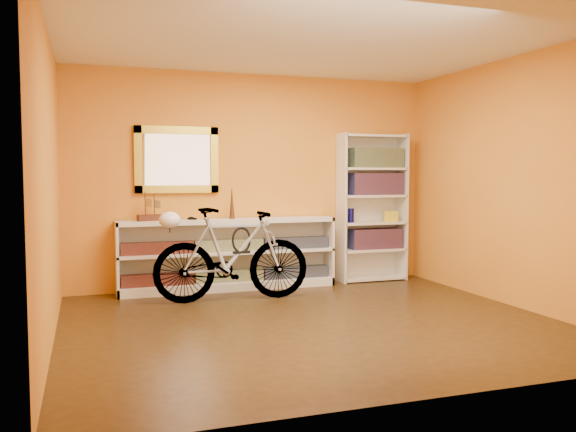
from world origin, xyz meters
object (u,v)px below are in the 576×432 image
object	(u,v)px
bookcase	(372,208)
bicycle	(232,254)
helmet	(170,220)
console_unit	(229,254)

from	to	relation	value
bookcase	bicycle	bearing A→B (deg)	-161.80
helmet	console_unit	bearing A→B (deg)	38.31
bookcase	bicycle	size ratio (longest dim) A/B	1.09
console_unit	bookcase	distance (m)	1.98
console_unit	helmet	world-z (taller)	helmet
bicycle	helmet	size ratio (longest dim) A/B	7.60
console_unit	bicycle	size ratio (longest dim) A/B	1.50
bookcase	helmet	world-z (taller)	bookcase
console_unit	bookcase	world-z (taller)	bookcase
bookcase	bicycle	world-z (taller)	bookcase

